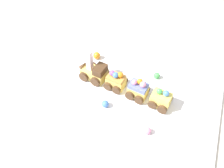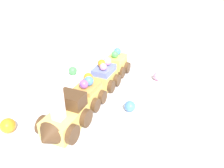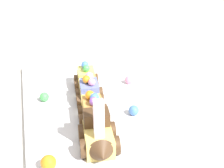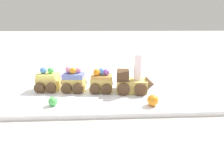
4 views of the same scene
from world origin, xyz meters
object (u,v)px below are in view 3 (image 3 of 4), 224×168
(cake_car_caramel, at_px, (93,111))
(gumball_orange, at_px, (48,163))
(cake_car_blueberry, at_px, (89,92))
(gumball_pink, at_px, (129,80))
(cake_train_locomotive, at_px, (99,137))
(cake_car_lemon, at_px, (86,79))
(gumball_blue, at_px, (134,110))
(gumball_green, at_px, (44,97))

(cake_car_caramel, xyz_separation_m, gumball_orange, (0.13, -0.11, -0.01))
(gumball_orange, bearing_deg, cake_car_caramel, 139.72)
(cake_car_blueberry, bearing_deg, cake_car_caramel, -0.04)
(cake_car_caramel, relative_size, gumball_pink, 3.21)
(cake_train_locomotive, bearing_deg, gumball_pink, 156.38)
(cake_car_caramel, height_order, gumball_pink, cake_car_caramel)
(cake_car_blueberry, xyz_separation_m, gumball_orange, (0.22, -0.12, -0.01))
(cake_train_locomotive, bearing_deg, cake_car_lemon, -179.99)
(cake_car_caramel, relative_size, cake_car_blueberry, 0.95)
(cake_car_lemon, height_order, gumball_pink, cake_car_lemon)
(gumball_orange, distance_m, gumball_pink, 0.38)
(cake_car_lemon, xyz_separation_m, gumball_blue, (0.17, 0.08, -0.01))
(gumball_orange, bearing_deg, gumball_pink, 139.65)
(gumball_green, xyz_separation_m, gumball_pink, (-0.04, 0.24, -0.00))
(cake_train_locomotive, height_order, gumball_blue, cake_train_locomotive)
(cake_car_caramel, distance_m, gumball_orange, 0.17)
(cake_train_locomotive, relative_size, cake_car_lemon, 1.62)
(cake_train_locomotive, xyz_separation_m, cake_car_blueberry, (-0.18, 0.02, 0.00))
(cake_car_blueberry, relative_size, gumball_orange, 2.63)
(cake_train_locomotive, xyz_separation_m, cake_car_caramel, (-0.10, 0.01, -0.00))
(cake_train_locomotive, bearing_deg, gumball_blue, 139.09)
(cake_car_caramel, bearing_deg, cake_car_lemon, -180.00)
(cake_train_locomotive, bearing_deg, cake_car_caramel, -179.98)
(cake_car_blueberry, bearing_deg, gumball_green, -103.12)
(gumball_pink, bearing_deg, gumball_orange, -40.35)
(cake_car_blueberry, distance_m, gumball_green, 0.12)
(cake_car_lemon, relative_size, gumball_orange, 2.53)
(gumball_green, bearing_deg, gumball_pink, 99.03)
(gumball_blue, height_order, gumball_pink, gumball_blue)
(gumball_orange, bearing_deg, cake_car_lemon, 156.68)
(cake_car_caramel, bearing_deg, cake_train_locomotive, 0.02)
(cake_car_caramel, xyz_separation_m, gumball_pink, (-0.16, 0.14, -0.02))
(cake_car_blueberry, height_order, gumball_green, cake_car_blueberry)
(cake_car_caramel, distance_m, gumball_green, 0.16)
(cake_car_caramel, distance_m, cake_car_blueberry, 0.09)
(cake_car_blueberry, height_order, cake_car_lemon, cake_car_blueberry)
(gumball_blue, relative_size, gumball_orange, 0.84)
(cake_car_blueberry, height_order, gumball_pink, cake_car_blueberry)
(gumball_blue, bearing_deg, cake_car_caramel, -88.79)
(gumball_blue, bearing_deg, cake_car_lemon, -154.36)
(cake_train_locomotive, height_order, gumball_green, cake_train_locomotive)
(gumball_green, height_order, gumball_orange, gumball_orange)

